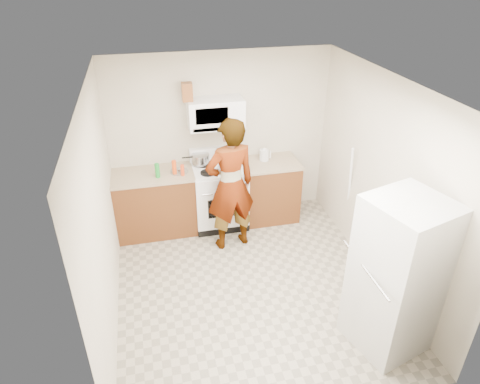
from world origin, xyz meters
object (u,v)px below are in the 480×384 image
object	(u,v)px
microwave	(216,113)
saucepan	(201,159)
person	(230,186)
fridge	(397,276)
gas_range	(219,195)
kettle	(264,155)

from	to	relation	value
microwave	saucepan	xyz separation A→B (m)	(-0.23, 0.03, -0.68)
person	fridge	size ratio (longest dim) A/B	1.10
gas_range	fridge	distance (m)	2.94
kettle	saucepan	xyz separation A→B (m)	(-0.93, 0.07, 0.00)
gas_range	fridge	xyz separation A→B (m)	(1.29, -2.62, 0.36)
microwave	kettle	size ratio (longest dim) A/B	4.65
microwave	fridge	distance (m)	3.15
gas_range	person	size ratio (longest dim) A/B	0.60
fridge	saucepan	xyz separation A→B (m)	(-1.52, 2.77, 0.17)
microwave	fridge	world-z (taller)	microwave
fridge	kettle	distance (m)	2.77
person	fridge	world-z (taller)	person
gas_range	microwave	size ratio (longest dim) A/B	1.49
microwave	saucepan	bearing A→B (deg)	172.35
gas_range	saucepan	xyz separation A→B (m)	(-0.23, 0.16, 0.54)
microwave	kettle	distance (m)	0.98
saucepan	person	bearing A→B (deg)	-68.89
person	fridge	distance (m)	2.39
person	microwave	bearing A→B (deg)	-97.28
fridge	saucepan	size ratio (longest dim) A/B	6.94
gas_range	kettle	xyz separation A→B (m)	(0.70, 0.09, 0.53)
person	fridge	bearing A→B (deg)	109.82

